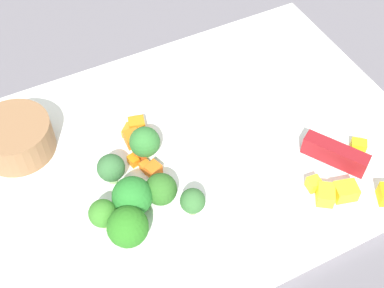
% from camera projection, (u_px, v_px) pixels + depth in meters
% --- Properties ---
extents(ground_plane, '(4.00, 4.00, 0.00)m').
position_uv_depth(ground_plane, '(192.00, 156.00, 0.61)').
color(ground_plane, slate).
extents(cutting_board, '(0.52, 0.36, 0.01)m').
position_uv_depth(cutting_board, '(192.00, 153.00, 0.61)').
color(cutting_board, white).
rests_on(cutting_board, ground_plane).
extents(prep_bowl, '(0.08, 0.08, 0.04)m').
position_uv_depth(prep_bowl, '(16.00, 137.00, 0.59)').
color(prep_bowl, '#8E6442').
rests_on(prep_bowl, cutting_board).
extents(chef_knife, '(0.19, 0.29, 0.02)m').
position_uv_depth(chef_knife, '(285.00, 134.00, 0.60)').
color(chef_knife, silver).
rests_on(chef_knife, cutting_board).
extents(carrot_dice_0, '(0.02, 0.02, 0.01)m').
position_uv_depth(carrot_dice_0, '(137.00, 124.00, 0.62)').
color(carrot_dice_0, orange).
rests_on(carrot_dice_0, cutting_board).
extents(carrot_dice_1, '(0.02, 0.02, 0.01)m').
position_uv_depth(carrot_dice_1, '(131.00, 131.00, 0.61)').
color(carrot_dice_1, orange).
rests_on(carrot_dice_1, cutting_board).
extents(carrot_dice_2, '(0.01, 0.01, 0.01)m').
position_uv_depth(carrot_dice_2, '(145.00, 165.00, 0.58)').
color(carrot_dice_2, orange).
rests_on(carrot_dice_2, cutting_board).
extents(carrot_dice_3, '(0.02, 0.02, 0.01)m').
position_uv_depth(carrot_dice_3, '(139.00, 153.00, 0.59)').
color(carrot_dice_3, orange).
rests_on(carrot_dice_3, cutting_board).
extents(carrot_dice_4, '(0.02, 0.02, 0.02)m').
position_uv_depth(carrot_dice_4, '(141.00, 144.00, 0.60)').
color(carrot_dice_4, orange).
rests_on(carrot_dice_4, cutting_board).
extents(carrot_dice_5, '(0.02, 0.02, 0.01)m').
position_uv_depth(carrot_dice_5, '(153.00, 170.00, 0.57)').
color(carrot_dice_5, orange).
rests_on(carrot_dice_5, cutting_board).
extents(carrot_dice_6, '(0.02, 0.02, 0.01)m').
position_uv_depth(carrot_dice_6, '(133.00, 139.00, 0.60)').
color(carrot_dice_6, orange).
rests_on(carrot_dice_6, cutting_board).
extents(carrot_dice_7, '(0.01, 0.01, 0.01)m').
position_uv_depth(carrot_dice_7, '(133.00, 160.00, 0.58)').
color(carrot_dice_7, orange).
rests_on(carrot_dice_7, cutting_board).
extents(pepper_dice_0, '(0.02, 0.02, 0.01)m').
position_uv_depth(pepper_dice_0, '(359.00, 146.00, 0.60)').
color(pepper_dice_0, yellow).
rests_on(pepper_dice_0, cutting_board).
extents(pepper_dice_1, '(0.03, 0.03, 0.02)m').
position_uv_depth(pepper_dice_1, '(345.00, 191.00, 0.55)').
color(pepper_dice_1, yellow).
rests_on(pepper_dice_1, cutting_board).
extents(pepper_dice_3, '(0.03, 0.03, 0.02)m').
position_uv_depth(pepper_dice_3, '(325.00, 195.00, 0.55)').
color(pepper_dice_3, yellow).
rests_on(pepper_dice_3, cutting_board).
extents(pepper_dice_4, '(0.01, 0.02, 0.01)m').
position_uv_depth(pepper_dice_4, '(314.00, 184.00, 0.56)').
color(pepper_dice_4, yellow).
rests_on(pepper_dice_4, cutting_board).
extents(pepper_dice_5, '(0.02, 0.02, 0.01)m').
position_uv_depth(pepper_dice_5, '(358.00, 162.00, 0.58)').
color(pepper_dice_5, yellow).
rests_on(pepper_dice_5, cutting_board).
extents(broccoli_floret_0, '(0.04, 0.04, 0.05)m').
position_uv_depth(broccoli_floret_0, '(132.00, 197.00, 0.53)').
color(broccoli_floret_0, '#93AC6A').
rests_on(broccoli_floret_0, cutting_board).
extents(broccoli_floret_1, '(0.04, 0.04, 0.04)m').
position_uv_depth(broccoli_floret_1, '(128.00, 227.00, 0.51)').
color(broccoli_floret_1, '#90B057').
rests_on(broccoli_floret_1, cutting_board).
extents(broccoli_floret_2, '(0.03, 0.03, 0.04)m').
position_uv_depth(broccoli_floret_2, '(110.00, 166.00, 0.56)').
color(broccoli_floret_2, '#87BC6C').
rests_on(broccoli_floret_2, cutting_board).
extents(broccoli_floret_3, '(0.03, 0.03, 0.03)m').
position_uv_depth(broccoli_floret_3, '(193.00, 201.00, 0.53)').
color(broccoli_floret_3, '#86AE65').
rests_on(broccoli_floret_3, cutting_board).
extents(broccoli_floret_4, '(0.03, 0.03, 0.04)m').
position_uv_depth(broccoli_floret_4, '(145.00, 142.00, 0.58)').
color(broccoli_floret_4, '#98C25B').
rests_on(broccoli_floret_4, cutting_board).
extents(broccoli_floret_5, '(0.03, 0.03, 0.04)m').
position_uv_depth(broccoli_floret_5, '(103.00, 214.00, 0.52)').
color(broccoli_floret_5, '#95AE5C').
rests_on(broccoli_floret_5, cutting_board).
extents(broccoli_floret_6, '(0.03, 0.03, 0.04)m').
position_uv_depth(broccoli_floret_6, '(161.00, 189.00, 0.54)').
color(broccoli_floret_6, '#96C056').
rests_on(broccoli_floret_6, cutting_board).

